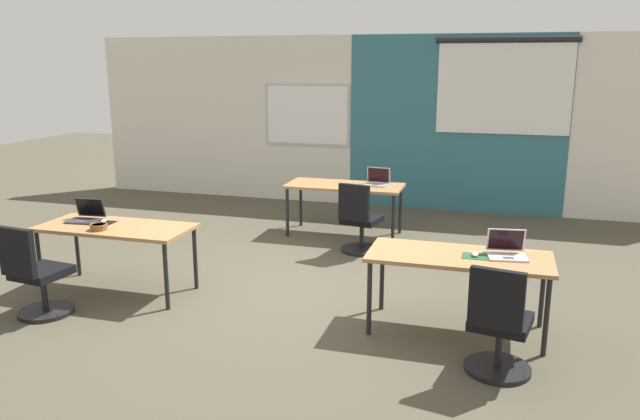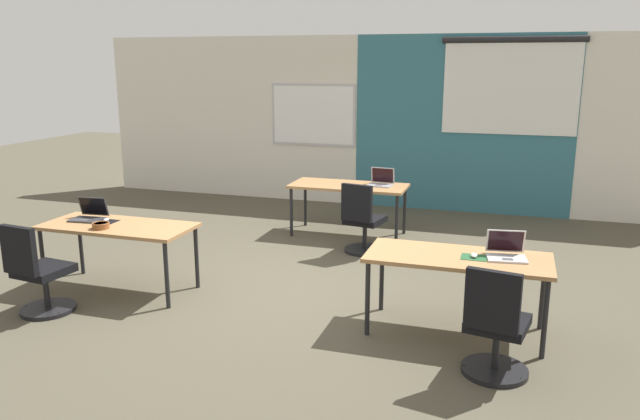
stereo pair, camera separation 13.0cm
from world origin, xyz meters
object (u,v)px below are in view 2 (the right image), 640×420
desk_far_center (349,189)px  chair_near_right_end (495,332)px  mouse_near_left_end (106,220)px  laptop_far_right (381,182)px  mouse_near_right_end (474,255)px  snack_bowl (101,225)px  chair_near_left_end (38,277)px  chair_far_right (363,224)px  desk_near_left (118,230)px  laptop_near_right_end (506,252)px  desk_near_right (458,262)px  laptop_near_left_end (89,215)px

desk_far_center → chair_near_right_end: (2.11, -3.54, -0.28)m
mouse_near_left_end → laptop_far_right: bearing=49.9°
mouse_near_right_end → snack_bowl: bearing=-177.3°
chair_near_left_end → chair_far_right: 3.77m
desk_near_left → chair_near_right_end: (3.86, -0.74, -0.28)m
laptop_far_right → desk_near_left: bearing=-121.9°
desk_near_left → mouse_near_left_end: bearing=160.7°
chair_near_right_end → snack_bowl: chair_near_right_end is taller
chair_near_left_end → laptop_far_right: laptop_far_right is taller
desk_far_center → chair_near_left_end: (-2.10, -3.60, -0.28)m
laptop_near_right_end → chair_near_left_end: bearing=-176.8°
desk_near_left → laptop_far_right: laptop_far_right is taller
laptop_near_right_end → snack_bowl: 3.98m
laptop_near_right_end → chair_near_left_end: 4.36m
snack_bowl → laptop_far_right: bearing=53.7°
desk_near_right → snack_bowl: snack_bowl is taller
desk_near_right → laptop_near_left_end: laptop_near_left_end is taller
mouse_near_left_end → chair_far_right: chair_far_right is taller
mouse_near_right_end → mouse_near_left_end: size_ratio=0.94×
laptop_near_left_end → laptop_far_right: bearing=41.6°
desk_near_right → mouse_near_right_end: 0.16m
desk_near_left → snack_bowl: bearing=-110.3°
chair_far_right → desk_near_right: bearing=135.2°
laptop_near_left_end → laptop_near_right_end: bearing=-5.6°
desk_far_center → laptop_near_right_end: size_ratio=4.34×
desk_near_left → chair_far_right: (2.14, 2.04, -0.28)m
mouse_near_left_end → chair_far_right: (2.33, 1.97, -0.36)m
laptop_near_right_end → laptop_far_right: size_ratio=1.05×
desk_near_right → mouse_near_left_end: 3.69m
chair_near_right_end → chair_far_right: same height
laptop_near_left_end → desk_far_center: bearing=45.9°
mouse_near_right_end → chair_near_right_end: chair_near_right_end is taller
mouse_near_left_end → chair_near_left_end: chair_near_left_end is taller
chair_far_right → laptop_near_left_end: bearing=48.7°
mouse_near_left_end → desk_far_center: bearing=54.7°
laptop_near_left_end → chair_near_left_end: 0.98m
chair_far_right → laptop_near_right_end: bearing=143.4°
mouse_near_right_end → snack_bowl: size_ratio=0.59×
chair_near_left_end → chair_far_right: bearing=-124.6°
mouse_near_left_end → chair_far_right: 3.07m
desk_far_center → laptop_far_right: size_ratio=4.53×
mouse_near_right_end → chair_near_right_end: size_ratio=0.11×
chair_near_right_end → chair_near_left_end: (-4.22, -0.05, 0.00)m
desk_near_left → snack_bowl: (-0.07, -0.18, 0.10)m
chair_near_right_end → chair_near_left_end: size_ratio=1.00×
desk_near_left → chair_near_left_end: (-0.35, -0.80, -0.28)m
chair_near_left_end → laptop_near_right_end: bearing=-161.7°
desk_far_center → chair_far_right: bearing=-62.8°
chair_far_right → mouse_near_left_end: bearing=51.8°
mouse_near_right_end → desk_near_left: bearing=179.8°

